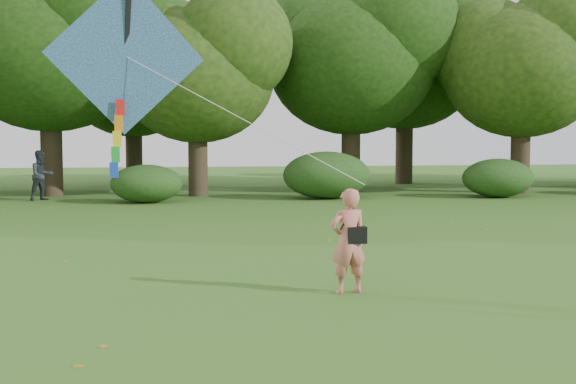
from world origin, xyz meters
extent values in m
plane|color=#265114|center=(0.00, 0.00, 0.00)|extent=(100.00, 100.00, 0.00)
imported|color=#C96D5E|center=(-0.30, 0.73, 0.82)|extent=(0.66, 0.49, 1.64)
imported|color=#272C34|center=(-8.03, 18.77, 0.97)|extent=(1.19, 1.15, 1.93)
cube|color=black|center=(-0.18, 0.70, 0.92)|extent=(0.30, 0.20, 0.26)
cylinder|color=black|center=(-0.30, 0.69, 1.24)|extent=(0.33, 0.14, 0.47)
cube|color=#2964B3|center=(-3.73, 2.18, 3.76)|extent=(2.59, 0.48, 2.58)
cube|color=black|center=(-3.73, 2.21, 3.76)|extent=(0.29, 0.64, 2.33)
cylinder|color=white|center=(-1.89, 1.43, 2.73)|extent=(3.69, 1.52, 2.08)
cube|color=red|center=(-3.83, 2.20, 2.93)|extent=(0.14, 0.06, 0.26)
cube|color=orange|center=(-3.86, 2.20, 2.67)|extent=(0.14, 0.06, 0.26)
cube|color=yellow|center=(-3.89, 2.20, 2.41)|extent=(0.14, 0.06, 0.26)
cube|color=green|center=(-3.92, 2.20, 2.15)|extent=(0.14, 0.06, 0.26)
cube|color=blue|center=(-3.95, 2.20, 1.89)|extent=(0.14, 0.06, 0.26)
cylinder|color=#3A2D1E|center=(-8.00, 21.00, 1.92)|extent=(0.88, 0.88, 3.85)
ellipsoid|color=#1E3F11|center=(-8.00, 21.00, 6.05)|extent=(8.00, 8.00, 6.80)
cylinder|color=#3A2D1E|center=(-2.00, 20.00, 1.57)|extent=(0.80, 0.80, 3.15)
ellipsoid|color=#1E3F11|center=(-2.00, 20.00, 4.91)|extent=(6.40, 6.40, 5.44)
cylinder|color=#3A2D1E|center=(5.00, 22.00, 1.84)|extent=(0.86, 0.86, 3.67)
ellipsoid|color=#1E3F11|center=(5.00, 22.00, 5.76)|extent=(7.60, 7.60, 6.46)
cylinder|color=#3A2D1E|center=(12.00, 19.50, 1.72)|extent=(0.83, 0.83, 3.43)
ellipsoid|color=#1E3F11|center=(12.00, 19.50, 5.30)|extent=(6.80, 6.80, 5.78)
cylinder|color=#3A2D1E|center=(-5.00, 27.50, 1.75)|extent=(0.84, 0.84, 3.50)
ellipsoid|color=#1E3F11|center=(-5.00, 27.50, 5.43)|extent=(7.00, 7.00, 5.95)
cylinder|color=#3A2D1E|center=(9.00, 26.50, 2.01)|extent=(0.90, 0.90, 4.02)
ellipsoid|color=#1E3F11|center=(9.00, 26.50, 6.17)|extent=(7.80, 7.80, 6.63)
ellipsoid|color=#264919|center=(-4.00, 17.10, 0.71)|extent=(2.66, 2.09, 1.42)
ellipsoid|color=#264919|center=(3.00, 17.90, 0.94)|extent=(3.50, 2.75, 1.88)
ellipsoid|color=#264919|center=(10.00, 17.40, 0.79)|extent=(2.94, 2.31, 1.58)
cube|color=olive|center=(-3.98, -2.37, 0.00)|extent=(0.12, 0.08, 0.01)
cube|color=olive|center=(0.61, 6.48, 0.00)|extent=(0.14, 0.14, 0.01)
cube|color=olive|center=(0.21, 11.91, 0.00)|extent=(0.11, 0.14, 0.01)
cube|color=olive|center=(5.16, 7.76, 0.00)|extent=(0.13, 0.09, 0.01)
cube|color=olive|center=(1.53, 8.40, 0.00)|extent=(0.09, 0.12, 0.01)
cube|color=olive|center=(4.80, 9.41, 0.00)|extent=(0.14, 0.14, 0.01)
cube|color=olive|center=(-3.81, -1.65, 0.00)|extent=(0.13, 0.14, 0.01)
cube|color=olive|center=(-5.08, 4.35, 0.00)|extent=(0.11, 0.14, 0.01)
camera|label=1|loc=(-2.95, -10.10, 2.43)|focal=45.00mm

